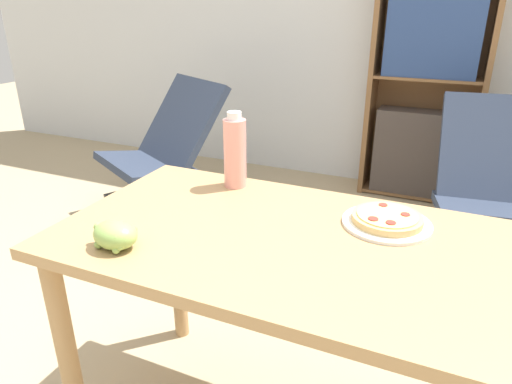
# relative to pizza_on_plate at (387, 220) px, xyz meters

# --- Properties ---
(wall_back) EXTENTS (8.00, 0.05, 2.60)m
(wall_back) POSITION_rel_pizza_on_plate_xyz_m (-0.33, 2.36, 0.52)
(wall_back) COLOR silver
(wall_back) RESTS_ON ground_plane
(dining_table) EXTENTS (1.28, 0.72, 0.77)m
(dining_table) POSITION_rel_pizza_on_plate_xyz_m (-0.25, -0.18, -0.13)
(dining_table) COLOR tan
(dining_table) RESTS_ON ground_plane
(pizza_on_plate) EXTENTS (0.26, 0.26, 0.04)m
(pizza_on_plate) POSITION_rel_pizza_on_plate_xyz_m (0.00, 0.00, 0.00)
(pizza_on_plate) COLOR white
(pizza_on_plate) RESTS_ON dining_table
(grape_bunch) EXTENTS (0.13, 0.10, 0.08)m
(grape_bunch) POSITION_rel_pizza_on_plate_xyz_m (-0.63, -0.42, 0.02)
(grape_bunch) COLOR #93BC5B
(grape_bunch) RESTS_ON dining_table
(drink_bottle) EXTENTS (0.08, 0.08, 0.26)m
(drink_bottle) POSITION_rel_pizza_on_plate_xyz_m (-0.54, 0.10, 0.11)
(drink_bottle) COLOR pink
(drink_bottle) RESTS_ON dining_table
(lounge_chair_near) EXTENTS (0.88, 0.97, 0.88)m
(lounge_chair_near) POSITION_rel_pizza_on_plate_xyz_m (-1.64, 1.19, -0.49)
(lounge_chair_near) COLOR black
(lounge_chair_near) RESTS_ON ground_plane
(lounge_chair_far) EXTENTS (0.72, 0.84, 0.88)m
(lounge_chair_far) POSITION_rel_pizza_on_plate_xyz_m (0.42, 1.37, -0.49)
(lounge_chair_far) COLOR black
(lounge_chair_far) RESTS_ON ground_plane
(bookshelf) EXTENTS (0.77, 0.28, 1.75)m
(bookshelf) POSITION_rel_pizza_on_plate_xyz_m (-0.08, 2.19, 0.02)
(bookshelf) COLOR brown
(bookshelf) RESTS_ON ground_plane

